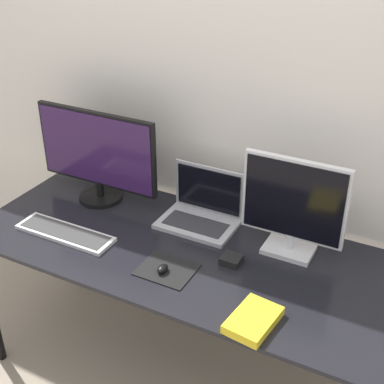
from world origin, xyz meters
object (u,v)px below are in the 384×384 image
at_px(monitor_right, 293,206).
at_px(mouse, 163,269).
at_px(keyboard, 65,233).
at_px(book, 253,320).
at_px(monitor_left, 97,155).
at_px(laptop, 202,210).
at_px(power_brick, 231,260).

relative_size(monitor_right, mouse, 7.21).
bearing_deg(keyboard, book, -8.32).
bearing_deg(book, keyboard, 171.68).
xyz_separation_m(mouse, book, (0.40, -0.10, -0.00)).
relative_size(mouse, book, 0.27).
distance_m(monitor_left, keyboard, 0.39).
height_order(monitor_left, book, monitor_left).
bearing_deg(book, mouse, 166.48).
height_order(mouse, book, same).
bearing_deg(keyboard, mouse, -3.95).
bearing_deg(monitor_left, monitor_right, 0.00).
bearing_deg(monitor_left, mouse, -33.14).
bearing_deg(keyboard, laptop, 38.32).
distance_m(monitor_left, power_brick, 0.79).
relative_size(monitor_left, laptop, 1.85).
relative_size(mouse, power_brick, 0.74).
height_order(monitor_right, book, monitor_right).
distance_m(monitor_right, mouse, 0.55).
bearing_deg(book, monitor_right, 93.69).
distance_m(mouse, book, 0.42).
bearing_deg(keyboard, power_brick, 11.61).
bearing_deg(power_brick, keyboard, -168.39).
bearing_deg(mouse, power_brick, 40.98).
height_order(laptop, keyboard, laptop).
bearing_deg(mouse, monitor_left, 146.86).
distance_m(monitor_right, book, 0.49).
bearing_deg(book, power_brick, 126.17).
xyz_separation_m(laptop, mouse, (0.03, -0.40, -0.04)).
xyz_separation_m(mouse, power_brick, (0.20, 0.18, -0.00)).
distance_m(keyboard, mouse, 0.49).
distance_m(laptop, book, 0.66).
height_order(keyboard, mouse, mouse).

